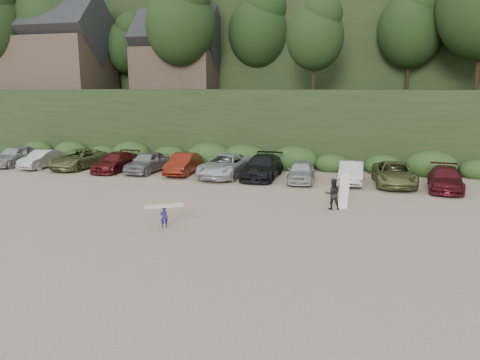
% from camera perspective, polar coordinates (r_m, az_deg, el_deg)
% --- Properties ---
extents(ground, '(120.00, 120.00, 0.00)m').
position_cam_1_polar(ground, '(22.80, -2.81, -4.59)').
color(ground, tan).
rests_on(ground, ground).
extents(hillside_backdrop, '(90.00, 41.50, 28.00)m').
position_cam_1_polar(hillside_backdrop, '(57.39, 8.70, 16.17)').
color(hillside_backdrop, black).
rests_on(hillside_backdrop, ground).
extents(parked_cars, '(34.11, 5.93, 1.61)m').
position_cam_1_polar(parked_cars, '(33.32, -3.99, 1.79)').
color(parked_cars, '#A5A5AA').
rests_on(parked_cars, ground).
extents(child_surfer, '(1.72, 1.34, 1.04)m').
position_cam_1_polar(child_surfer, '(21.30, -9.26, -3.90)').
color(child_surfer, navy).
rests_on(child_surfer, ground).
extents(adult_surfer, '(1.29, 0.76, 1.90)m').
position_cam_1_polar(adult_surfer, '(24.60, 11.35, -1.66)').
color(adult_surfer, black).
rests_on(adult_surfer, ground).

